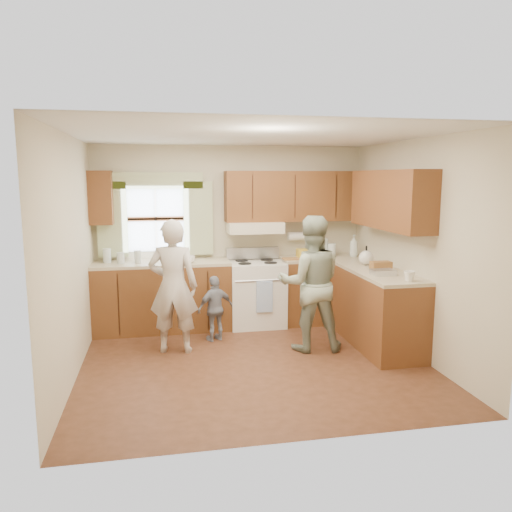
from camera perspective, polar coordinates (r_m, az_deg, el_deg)
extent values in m
plane|color=#422514|center=(5.76, -0.22, -12.04)|extent=(3.80, 3.80, 0.00)
plane|color=white|center=(5.39, -0.24, 13.62)|extent=(3.80, 3.80, 0.00)
plane|color=beige|center=(7.15, -2.86, 2.43)|extent=(3.80, 0.00, 3.80)
plane|color=beige|center=(3.76, 4.78, -3.58)|extent=(3.80, 0.00, 3.80)
plane|color=beige|center=(5.41, -20.39, -0.24)|extent=(0.00, 3.50, 3.50)
plane|color=beige|center=(6.08, 17.65, 0.86)|extent=(0.00, 3.50, 3.50)
cube|color=#42200E|center=(6.92, -10.62, -4.66)|extent=(1.82, 0.60, 0.90)
cube|color=#42200E|center=(7.29, 7.65, -3.89)|extent=(1.22, 0.60, 0.90)
cube|color=#3E230E|center=(6.39, 13.54, -5.91)|extent=(0.60, 1.65, 0.90)
cube|color=#BFAD8F|center=(6.82, -10.73, -0.83)|extent=(1.82, 0.60, 0.04)
cube|color=#BFAD8F|center=(7.20, 7.72, -0.24)|extent=(1.22, 0.60, 0.04)
cube|color=#BFAD8F|center=(6.28, 13.69, -1.77)|extent=(0.60, 1.65, 0.04)
cube|color=#42200E|center=(7.13, 4.53, 6.84)|extent=(2.00, 0.33, 0.70)
cube|color=#3E230E|center=(6.91, -17.31, 6.39)|extent=(0.30, 0.33, 0.70)
cube|color=#3E230E|center=(6.24, 15.13, 6.25)|extent=(0.33, 1.65, 0.70)
cube|color=beige|center=(6.96, -0.15, 3.30)|extent=(0.76, 0.45, 0.15)
cube|color=silver|center=(7.03, -11.38, 4.21)|extent=(0.90, 0.03, 0.90)
cube|color=yellow|center=(7.01, -16.13, 4.02)|extent=(0.40, 0.05, 1.02)
cube|color=yellow|center=(7.00, -6.61, 4.30)|extent=(0.40, 0.05, 1.02)
cube|color=yellow|center=(6.96, -11.51, 8.44)|extent=(1.30, 0.05, 0.22)
cylinder|color=white|center=(7.25, 4.72, 2.27)|extent=(0.27, 0.12, 0.12)
imported|color=silver|center=(6.70, -7.50, -0.33)|extent=(0.14, 0.14, 0.10)
imported|color=silver|center=(7.26, 11.12, 1.16)|extent=(0.13, 0.13, 0.31)
imported|color=silver|center=(7.07, 6.90, 0.00)|extent=(0.26, 0.26, 0.05)
imported|color=silver|center=(5.70, 17.12, -2.22)|extent=(0.15, 0.15, 0.11)
cylinder|color=silver|center=(6.91, -16.67, 0.04)|extent=(0.10, 0.10, 0.19)
cylinder|color=silver|center=(6.79, -15.21, -0.23)|extent=(0.10, 0.10, 0.15)
cube|color=olive|center=(6.91, 4.02, -0.32)|extent=(0.23, 0.17, 0.02)
cube|color=gold|center=(7.12, 5.58, 0.34)|extent=(0.21, 0.15, 0.12)
cylinder|color=silver|center=(7.25, 7.71, 1.00)|extent=(0.13, 0.13, 0.25)
cylinder|color=silver|center=(7.21, 8.67, 0.68)|extent=(0.11, 0.11, 0.19)
sphere|color=silver|center=(6.61, 12.47, -0.19)|extent=(0.19, 0.19, 0.19)
cube|color=olive|center=(6.26, 14.08, -1.12)|extent=(0.25, 0.13, 0.11)
cube|color=silver|center=(6.00, 14.32, -1.80)|extent=(0.27, 0.19, 0.06)
cylinder|color=silver|center=(6.78, -13.37, -0.07)|extent=(0.09, 0.09, 0.17)
cube|color=silver|center=(7.02, 0.00, -4.30)|extent=(0.76, 0.64, 0.90)
cube|color=#B7B7BC|center=(7.17, -0.40, 0.37)|extent=(0.76, 0.10, 0.16)
cylinder|color=#B7B7BC|center=(6.66, 0.52, -2.83)|extent=(0.68, 0.03, 0.03)
cube|color=#547EC4|center=(6.70, 0.97, -4.69)|extent=(0.22, 0.02, 0.42)
cylinder|color=black|center=(7.02, -1.63, -0.53)|extent=(0.18, 0.18, 0.01)
cylinder|color=black|center=(7.08, 1.24, -0.44)|extent=(0.18, 0.18, 0.01)
cylinder|color=black|center=(6.77, -1.29, -0.87)|extent=(0.18, 0.18, 0.01)
cylinder|color=black|center=(6.84, 1.68, -0.77)|extent=(0.18, 0.18, 0.01)
imported|color=beige|center=(5.95, -9.44, -3.46)|extent=(0.64, 0.48, 1.59)
imported|color=#2C4430|center=(5.99, 6.27, -3.14)|extent=(0.86, 0.71, 1.62)
imported|color=gray|center=(6.38, -4.65, -5.99)|extent=(0.53, 0.37, 0.84)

